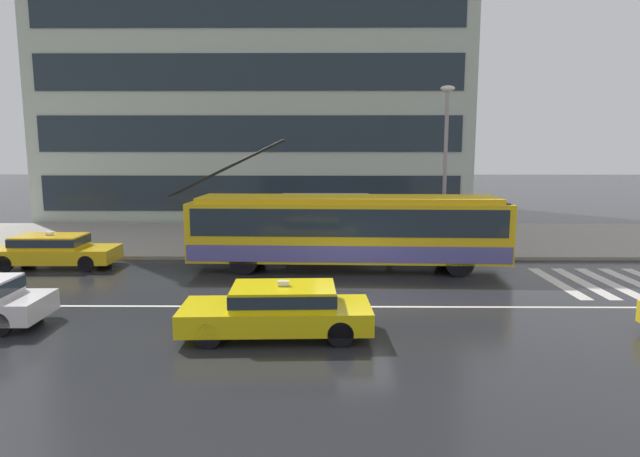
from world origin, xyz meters
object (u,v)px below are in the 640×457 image
Objects in this scene: trolleybus at (348,229)px; street_lamp at (445,156)px; bus_shelter at (325,209)px; taxi_queued_behind_bus at (53,249)px; taxi_oncoming_near at (279,308)px; pedestrian_at_shelter at (390,225)px; pedestrian_approaching_curb at (288,218)px.

trolleybus is 5.58m from street_lamp.
taxi_queued_behind_bus is at bearing -164.08° from bus_shelter.
street_lamp reaches higher than trolleybus.
trolleybus reaches higher than taxi_queued_behind_bus.
taxi_oncoming_near is 0.67× the size of street_lamp.
trolleybus is 2.74× the size of taxi_queued_behind_bus.
pedestrian_at_shelter is at bearing 17.69° from taxi_queued_behind_bus.
pedestrian_approaching_curb reaches higher than pedestrian_at_shelter.
taxi_oncoming_near is 2.44× the size of pedestrian_approaching_curb.
pedestrian_at_shelter is at bearing 64.61° from trolleybus.
trolleybus is 6.65× the size of pedestrian_approaching_curb.
bus_shelter is 0.55× the size of street_lamp.
trolleybus is at bearing -0.95° from taxi_queued_behind_bus.
street_lamp reaches higher than bus_shelter.
bus_shelter is 3.43m from pedestrian_at_shelter.
taxi_queued_behind_bus is 0.67× the size of street_lamp.
taxi_queued_behind_bus is 0.99× the size of taxi_oncoming_near.
bus_shelter reaches higher than taxi_queued_behind_bus.
bus_shelter is at bearing 105.02° from trolleybus.
trolleybus is 3.34× the size of bus_shelter.
trolleybus reaches higher than taxi_oncoming_near.
street_lamp is (4.19, 2.47, 2.73)m from trolleybus.
pedestrian_approaching_curb reaches higher than taxi_queued_behind_bus.
pedestrian_at_shelter is 0.82× the size of pedestrian_approaching_curb.
trolleybus is 1.83× the size of street_lamp.
trolleybus is 3.53m from pedestrian_approaching_curb.
street_lamp is (15.71, 2.28, 3.58)m from taxi_queued_behind_bus.
street_lamp is (6.66, -0.05, 2.62)m from pedestrian_approaching_curb.
street_lamp is (5.06, -0.76, 2.30)m from bus_shelter.
taxi_oncoming_near is at bearing -105.00° from trolleybus.
taxi_oncoming_near is 12.31m from street_lamp.
pedestrian_approaching_curb is (-2.47, 2.52, 0.10)m from trolleybus.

